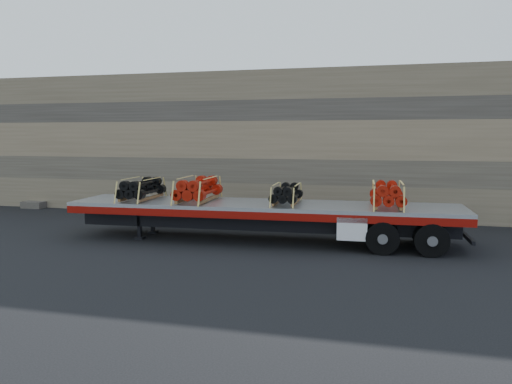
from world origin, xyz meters
TOP-DOWN VIEW (x-y plane):
  - ground at (0.00, 0.00)m, footprint 120.00×120.00m
  - rock_wall at (0.00, 6.50)m, footprint 44.00×3.00m
  - trailer at (1.03, -0.47)m, footprint 14.40×3.33m
  - bundle_front at (-3.74, -0.67)m, footprint 1.20×2.27m
  - bundle_midfront at (-1.44, -0.57)m, footprint 1.32×2.49m
  - bundle_midrear at (1.94, -0.44)m, footprint 1.05×1.98m
  - bundle_rear at (5.49, -0.29)m, footprint 1.25×2.36m

SIDE VIEW (x-z plane):
  - ground at x=0.00m, z-range 0.00..0.00m
  - trailer at x=1.03m, z-range 0.00..1.43m
  - bundle_midrear at x=1.94m, z-range 1.43..2.12m
  - bundle_front at x=-3.74m, z-range 1.43..2.22m
  - bundle_rear at x=5.49m, z-range 1.43..2.25m
  - bundle_midfront at x=-1.44m, z-range 1.43..2.30m
  - rock_wall at x=0.00m, z-range 0.00..7.00m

